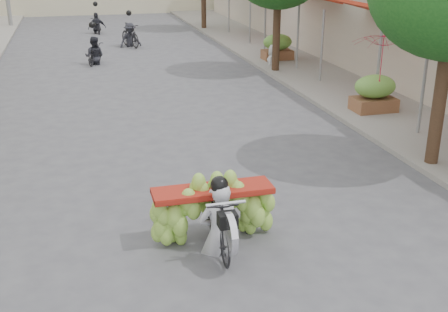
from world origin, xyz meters
TOP-DOWN VIEW (x-y plane):
  - sidewalk_right at (7.00, 15.00)m, footprint 4.00×60.00m
  - produce_crate_mid at (6.20, 8.00)m, footprint 1.20×0.88m
  - produce_crate_far at (6.20, 16.00)m, footprint 1.20×0.88m
  - banana_motorbike at (0.01, 1.88)m, footprint 2.20×1.86m
  - market_umbrella at (6.13, 7.65)m, footprint 2.11×2.11m
  - pedestrian at (5.73, 15.14)m, footprint 0.86×0.83m
  - bg_motorbike_a at (-1.15, 17.50)m, footprint 1.00×1.55m
  - bg_motorbike_b at (0.71, 21.33)m, footprint 1.18×1.97m
  - bg_motorbike_c at (-0.59, 26.14)m, footprint 1.02×1.47m

SIDE VIEW (x-z plane):
  - sidewalk_right at x=7.00m, z-range 0.00..0.12m
  - produce_crate_mid at x=6.20m, z-range 0.13..1.29m
  - produce_crate_far at x=6.20m, z-range 0.13..1.29m
  - banana_motorbike at x=0.01m, z-range -0.37..1.82m
  - bg_motorbike_a at x=-1.15m, z-range -0.20..1.75m
  - bg_motorbike_b at x=0.71m, z-range -0.15..1.80m
  - bg_motorbike_c at x=-0.59m, z-range -0.14..1.81m
  - pedestrian at x=5.73m, z-range 0.12..1.64m
  - market_umbrella at x=6.13m, z-range 1.60..3.15m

